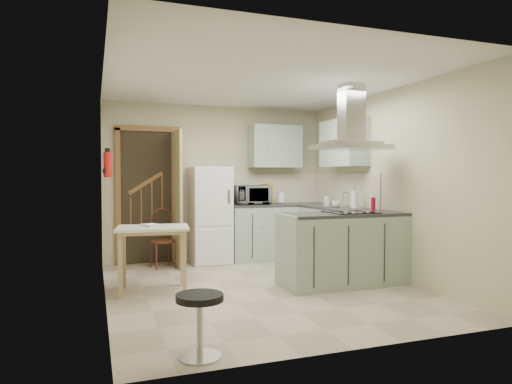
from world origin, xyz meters
name	(u,v)px	position (x,y,z in m)	size (l,w,h in m)	color
floor	(262,288)	(0.00, 0.00, 0.00)	(4.20, 4.20, 0.00)	tan
ceiling	(262,81)	(0.00, 0.00, 2.50)	(4.20, 4.20, 0.00)	silver
back_wall	(217,183)	(0.00, 2.10, 1.25)	(3.60, 3.60, 0.00)	#BBB791
left_wall	(104,186)	(-1.80, 0.00, 1.25)	(4.20, 4.20, 0.00)	#BBB791
right_wall	(388,184)	(1.80, 0.00, 1.25)	(4.20, 4.20, 0.00)	#BBB791
doorway	(149,196)	(-1.10, 2.07, 1.05)	(1.10, 0.12, 2.10)	brown
fridge	(210,215)	(-0.20, 1.80, 0.75)	(0.60, 0.60, 1.50)	white
counter_back	(261,232)	(0.66, 1.80, 0.45)	(1.08, 0.60, 0.90)	#9EB2A0
counter_right	(327,234)	(1.50, 1.12, 0.45)	(0.60, 1.95, 0.90)	#9EB2A0
splashback	(272,188)	(0.96, 2.09, 1.15)	(1.68, 0.02, 0.50)	beige
wall_cabinet_back	(275,147)	(0.95, 1.93, 1.85)	(0.85, 0.35, 0.70)	#9EB2A0
wall_cabinet_right	(344,143)	(1.62, 0.85, 1.85)	(0.35, 0.90, 0.70)	#9EB2A0
peninsula	(343,249)	(1.02, -0.18, 0.45)	(1.55, 0.65, 0.90)	#9EB2A0
hob	(351,212)	(1.12, -0.18, 0.91)	(0.58, 0.50, 0.01)	black
extractor_hood	(351,147)	(1.12, -0.18, 1.72)	(0.90, 0.55, 0.10)	silver
sink	(333,206)	(1.50, 0.95, 0.91)	(0.45, 0.40, 0.01)	silver
fire_extinguisher	(108,165)	(-1.74, 0.90, 1.50)	(0.10, 0.10, 0.32)	#B2140F
drop_leaf_table	(153,259)	(-1.26, 0.25, 0.38)	(0.82, 0.61, 0.77)	#D5B383
bentwood_chair	(163,241)	(-0.96, 1.62, 0.40)	(0.35, 0.35, 0.79)	#4C2C19
stool	(200,325)	(-1.17, -1.84, 0.24)	(0.36, 0.36, 0.48)	black
microwave	(252,195)	(0.51, 1.82, 1.05)	(0.56, 0.38, 0.31)	black
kettle	(281,198)	(1.03, 1.85, 0.99)	(0.13, 0.13, 0.19)	white
cereal_box	(267,193)	(0.82, 1.99, 1.07)	(0.09, 0.22, 0.33)	gold
soap_bottle	(326,199)	(1.60, 1.33, 0.99)	(0.08, 0.08, 0.18)	#A2A0AB
paper_towel	(355,199)	(1.59, 0.47, 1.03)	(0.10, 0.10, 0.26)	white
cup	(336,204)	(1.40, 0.67, 0.95)	(0.12, 0.12, 0.10)	white
red_bottle	(373,204)	(1.62, 0.06, 0.99)	(0.06, 0.06, 0.17)	#B50F27
book	(144,222)	(-1.35, 0.33, 0.82)	(0.17, 0.24, 0.11)	maroon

